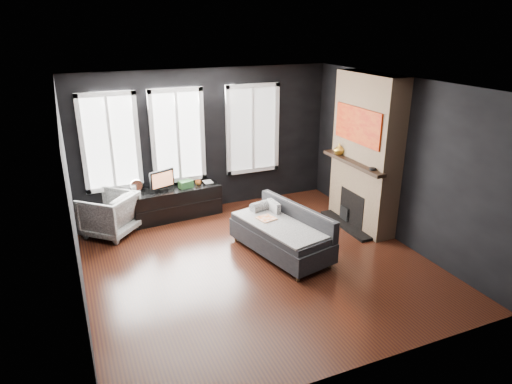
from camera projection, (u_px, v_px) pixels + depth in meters
name	position (u px, v px, depth m)	size (l,w,h in m)	color
floor	(258.00, 263.00, 7.02)	(5.00, 5.00, 0.00)	black
ceiling	(258.00, 85.00, 6.07)	(5.00, 5.00, 0.00)	white
wall_back	(206.00, 141.00, 8.70)	(5.00, 0.02, 2.70)	black
wall_left	(72.00, 206.00, 5.63)	(0.02, 5.00, 2.70)	black
wall_right	(398.00, 161.00, 7.46)	(0.02, 5.00, 2.70)	black
windows	(180.00, 87.00, 8.14)	(4.00, 0.16, 1.76)	white
fireplace	(366.00, 153.00, 7.91)	(0.70, 1.62, 2.70)	#93724C
sofa	(281.00, 232.00, 7.19)	(0.88, 1.76, 0.76)	#242326
stripe_pillow	(274.00, 211.00, 7.56)	(0.08, 0.33, 0.33)	gray
armchair	(109.00, 212.00, 7.84)	(0.79, 0.74, 0.82)	silver
media_console	(176.00, 203.00, 8.59)	(1.67, 0.52, 0.57)	black
monitor	(162.00, 179.00, 8.28)	(0.50, 0.11, 0.45)	black
desk_fan	(136.00, 187.00, 8.08)	(0.22, 0.22, 0.31)	gray
mug	(198.00, 182.00, 8.63)	(0.12, 0.09, 0.12)	orange
book	(203.00, 177.00, 8.73)	(0.17, 0.02, 0.23)	tan
storage_box	(186.00, 184.00, 8.50)	(0.25, 0.16, 0.13)	#316E34
mantel_vase	(339.00, 149.00, 8.21)	(0.19, 0.20, 0.19)	gold
mantel_clock	(373.00, 169.00, 7.38)	(0.11, 0.11, 0.04)	black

